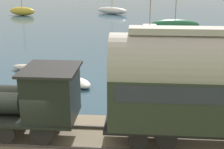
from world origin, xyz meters
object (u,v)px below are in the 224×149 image
at_px(steam_locomotive, 22,98).
at_px(rowboat_off_pier, 26,68).
at_px(sailboat_white, 112,10).
at_px(sailboat_yellow, 22,11).
at_px(sailboat_green, 175,24).
at_px(rowboat_mid_harbor, 197,97).
at_px(passenger_coach, 222,82).
at_px(rowboat_near_shore, 80,83).
at_px(rowboat_far_out, 63,74).
at_px(sailboat_black, 149,34).

distance_m(steam_locomotive, rowboat_off_pier, 11.06).
bearing_deg(sailboat_white, sailboat_yellow, 130.35).
bearing_deg(steam_locomotive, sailboat_green, -18.02).
distance_m(sailboat_white, rowboat_off_pier, 34.49).
bearing_deg(sailboat_green, rowboat_mid_harbor, 175.25).
bearing_deg(steam_locomotive, rowboat_off_pier, 19.26).
distance_m(sailboat_green, rowboat_off_pier, 22.82).
xyz_separation_m(sailboat_white, rowboat_mid_harbor, (-39.26, -7.92, -0.39)).
bearing_deg(passenger_coach, steam_locomotive, 90.00).
xyz_separation_m(sailboat_white, sailboat_green, (-15.55, -9.30, 0.07)).
bearing_deg(rowboat_off_pier, sailboat_green, -24.35).
bearing_deg(rowboat_mid_harbor, rowboat_off_pier, 102.58).
distance_m(sailboat_green, rowboat_near_shore, 23.35).
bearing_deg(rowboat_near_shore, rowboat_off_pier, 108.22).
bearing_deg(rowboat_near_shore, rowboat_mid_harbor, -53.71).
distance_m(passenger_coach, rowboat_off_pier, 15.63).
height_order(rowboat_off_pier, rowboat_near_shore, rowboat_near_shore).
bearing_deg(rowboat_far_out, steam_locomotive, 140.69).
relative_size(rowboat_mid_harbor, rowboat_off_pier, 0.93).
bearing_deg(sailboat_yellow, sailboat_black, -118.28).
xyz_separation_m(sailboat_black, rowboat_near_shore, (-14.87, 4.89, -0.48)).
height_order(sailboat_white, rowboat_mid_harbor, sailboat_white).
bearing_deg(passenger_coach, rowboat_near_shore, 43.17).
relative_size(passenger_coach, rowboat_far_out, 3.80).
height_order(steam_locomotive, passenger_coach, passenger_coach).
distance_m(sailboat_yellow, sailboat_white, 15.56).
bearing_deg(sailboat_white, rowboat_mid_harbor, -139.80).
relative_size(sailboat_black, rowboat_near_shore, 3.69).
height_order(steam_locomotive, rowboat_off_pier, steam_locomotive).
height_order(steam_locomotive, sailboat_green, sailboat_green).
distance_m(passenger_coach, sailboat_black, 22.29).
distance_m(passenger_coach, rowboat_far_out, 12.76).
relative_size(sailboat_yellow, rowboat_near_shore, 2.98).
relative_size(steam_locomotive, sailboat_black, 0.76).
relative_size(steam_locomotive, rowboat_near_shore, 2.80).
distance_m(passenger_coach, sailboat_white, 45.29).
height_order(passenger_coach, sailboat_yellow, sailboat_yellow).
xyz_separation_m(steam_locomotive, passenger_coach, (-0.00, -7.84, 0.90)).
xyz_separation_m(sailboat_yellow, rowboat_mid_harbor, (-36.14, -23.16, -0.50)).
relative_size(sailboat_white, rowboat_mid_harbor, 3.67).
bearing_deg(sailboat_yellow, rowboat_near_shore, -140.39).
relative_size(steam_locomotive, sailboat_white, 0.79).
xyz_separation_m(steam_locomotive, sailboat_green, (29.02, -9.44, -1.42)).
relative_size(steam_locomotive, sailboat_yellow, 0.94).
distance_m(sailboat_green, sailboat_black, 7.76).
distance_m(sailboat_yellow, sailboat_black, 28.61).
bearing_deg(rowboat_off_pier, rowboat_mid_harbor, -102.64).
distance_m(rowboat_far_out, rowboat_mid_harbor, 9.42).
height_order(passenger_coach, sailboat_green, sailboat_green).
xyz_separation_m(sailboat_yellow, sailboat_green, (-12.44, -24.54, -0.04)).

